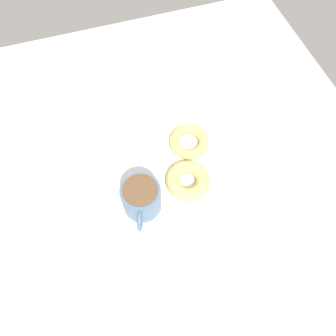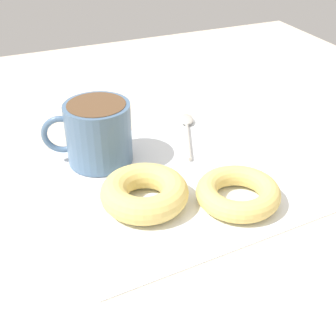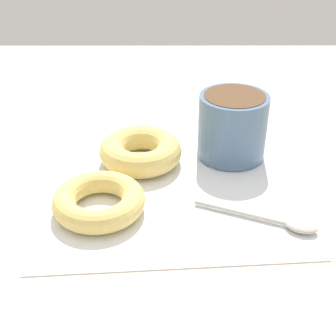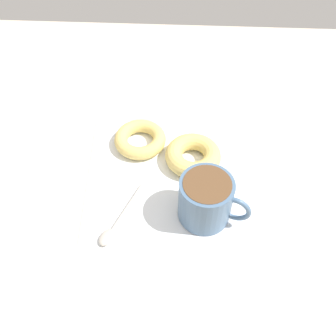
{
  "view_description": "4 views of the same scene",
  "coord_description": "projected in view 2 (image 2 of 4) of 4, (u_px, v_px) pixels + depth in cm",
  "views": [
    {
      "loc": [
        -39.23,
        10.03,
        76.87
      ],
      "look_at": [
        -1.3,
        -2.11,
        2.3
      ],
      "focal_mm": 35.0,
      "sensor_mm": 36.0,
      "label": 1
    },
    {
      "loc": [
        -22.5,
        -51.36,
        36.87
      ],
      "look_at": [
        -1.3,
        -2.11,
        2.3
      ],
      "focal_mm": 50.0,
      "sensor_mm": 36.0,
      "label": 2
    },
    {
      "loc": [
        49.49,
        -2.18,
        33.9
      ],
      "look_at": [
        -1.3,
        -2.11,
        2.3
      ],
      "focal_mm": 50.0,
      "sensor_mm": 36.0,
      "label": 3
    },
    {
      "loc": [
        -3.77,
        44.64,
        58.34
      ],
      "look_at": [
        -1.3,
        -2.11,
        2.3
      ],
      "focal_mm": 40.0,
      "sensor_mm": 36.0,
      "label": 4
    }
  ],
  "objects": [
    {
      "name": "donut_near_cup",
      "position": [
        238.0,
        193.0,
        0.6
      ],
      "size": [
        10.91,
        10.91,
        2.79
      ],
      "primitive_type": "torus",
      "color": "#E5C66B",
      "rests_on": "napkin"
    },
    {
      "name": "donut_far",
      "position": [
        145.0,
        193.0,
        0.59
      ],
      "size": [
        11.32,
        11.32,
        3.49
      ],
      "primitive_type": "torus",
      "color": "#E5C66B",
      "rests_on": "napkin"
    },
    {
      "name": "coffee_cup",
      "position": [
        97.0,
        132.0,
        0.67
      ],
      "size": [
        12.61,
        9.45,
        9.03
      ],
      "color": "slate",
      "rests_on": "napkin"
    },
    {
      "name": "spoon",
      "position": [
        187.0,
        126.0,
        0.78
      ],
      "size": [
        6.92,
        13.89,
        0.9
      ],
      "color": "#B7B2A8",
      "rests_on": "napkin"
    },
    {
      "name": "napkin",
      "position": [
        168.0,
        181.0,
        0.65
      ],
      "size": [
        33.98,
        33.98,
        0.3
      ],
      "primitive_type": "cube",
      "rotation": [
        0.0,
        0.0,
        0.07
      ],
      "color": "white",
      "rests_on": "ground_plane"
    },
    {
      "name": "ground_plane",
      "position": [
        170.0,
        178.0,
        0.68
      ],
      "size": [
        120.0,
        120.0,
        2.0
      ],
      "primitive_type": "cube",
      "color": "beige"
    }
  ]
}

